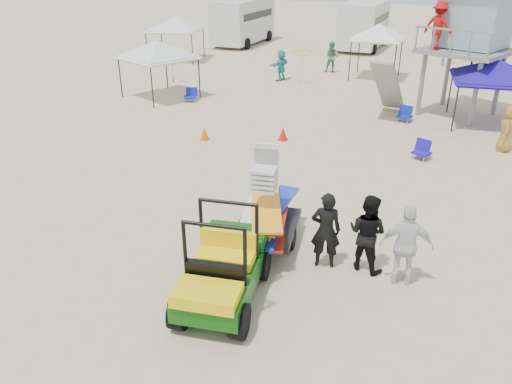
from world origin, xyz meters
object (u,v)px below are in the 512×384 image
at_px(surf_trailer, 266,211).
at_px(canopy_blue, 497,62).
at_px(utility_cart, 221,262).
at_px(lifeguard_tower, 468,24).
at_px(man_left, 326,230).

height_order(surf_trailer, canopy_blue, canopy_blue).
distance_m(utility_cart, lifeguard_tower, 16.30).
relative_size(surf_trailer, canopy_blue, 0.79).
bearing_deg(utility_cart, lifeguard_tower, 77.54).
bearing_deg(utility_cart, surf_trailer, 89.86).
xyz_separation_m(surf_trailer, canopy_blue, (4.76, 12.31, 1.59)).
relative_size(utility_cart, surf_trailer, 1.06).
height_order(man_left, lifeguard_tower, lifeguard_tower).
xyz_separation_m(man_left, canopy_blue, (3.25, 12.61, 1.60)).
bearing_deg(utility_cart, canopy_blue, 71.96).
relative_size(utility_cart, man_left, 1.55).
height_order(lifeguard_tower, canopy_blue, lifeguard_tower).
bearing_deg(surf_trailer, canopy_blue, 68.84).
bearing_deg(surf_trailer, man_left, -11.19).
height_order(utility_cart, lifeguard_tower, lifeguard_tower).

